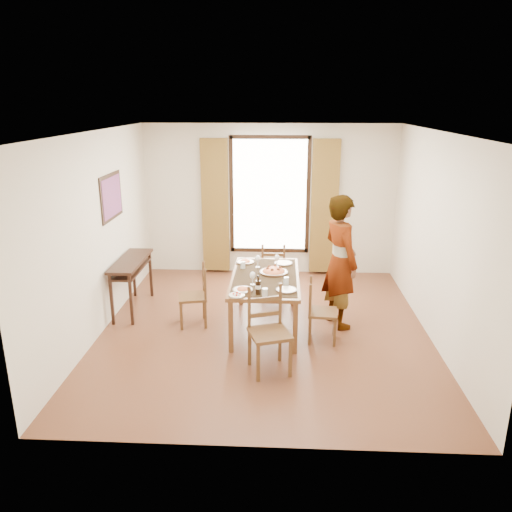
{
  "coord_description": "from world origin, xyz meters",
  "views": [
    {
      "loc": [
        0.21,
        -6.38,
        3.08
      ],
      "look_at": [
        -0.13,
        0.24,
        1.0
      ],
      "focal_mm": 35.0,
      "sensor_mm": 36.0,
      "label": 1
    }
  ],
  "objects_px": {
    "man": "(340,262)",
    "pasta_platter": "(274,270)",
    "dining_table": "(265,281)",
    "console_table": "(131,267)"
  },
  "relations": [
    {
      "from": "man",
      "to": "dining_table",
      "type": "bearing_deg",
      "value": 72.48
    },
    {
      "from": "console_table",
      "to": "man",
      "type": "xyz_separation_m",
      "value": [
        3.07,
        -0.37,
        0.26
      ]
    },
    {
      "from": "dining_table",
      "to": "pasta_platter",
      "type": "height_order",
      "value": "pasta_platter"
    },
    {
      "from": "man",
      "to": "pasta_platter",
      "type": "relative_size",
      "value": 4.7
    },
    {
      "from": "dining_table",
      "to": "pasta_platter",
      "type": "relative_size",
      "value": 4.23
    },
    {
      "from": "console_table",
      "to": "dining_table",
      "type": "distance_m",
      "value": 2.09
    },
    {
      "from": "dining_table",
      "to": "man",
      "type": "height_order",
      "value": "man"
    },
    {
      "from": "console_table",
      "to": "pasta_platter",
      "type": "xyz_separation_m",
      "value": [
        2.15,
        -0.36,
        0.12
      ]
    },
    {
      "from": "console_table",
      "to": "pasta_platter",
      "type": "height_order",
      "value": "pasta_platter"
    },
    {
      "from": "console_table",
      "to": "dining_table",
      "type": "relative_size",
      "value": 0.71
    }
  ]
}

